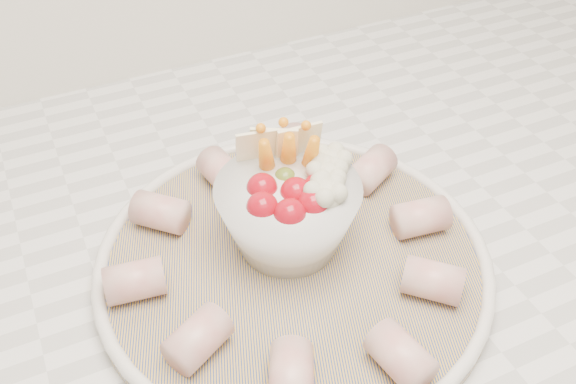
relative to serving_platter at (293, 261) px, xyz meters
name	(u,v)px	position (x,y,z in m)	size (l,w,h in m)	color
serving_platter	(293,261)	(0.00, 0.00, 0.00)	(0.45, 0.45, 0.02)	navy
veggie_bowl	(290,209)	(0.01, 0.02, 0.05)	(0.13, 0.13, 0.11)	white
cured_meat_rolls	(292,245)	(0.00, 0.00, 0.02)	(0.31, 0.32, 0.03)	#BA5955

